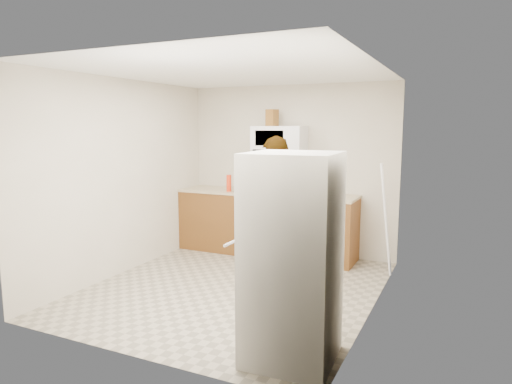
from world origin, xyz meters
The scene contains 20 objects.
floor centered at (0.00, 0.00, 0.00)m, with size 3.60×3.60×0.00m, color gray.
back_wall centered at (0.00, 1.79, 1.25)m, with size 3.20×0.02×2.50m, color beige.
right_wall centered at (1.59, 0.00, 1.25)m, with size 0.02×3.60×2.50m, color beige.
cabinet_left centered at (-1.04, 1.49, 0.45)m, with size 1.12×0.62×0.90m, color brown.
counter_left centered at (-1.04, 1.49, 0.92)m, with size 1.14×0.64×0.04m, color tan.
cabinet_right centered at (0.68, 1.49, 0.45)m, with size 0.80×0.62×0.90m, color brown.
counter_right centered at (0.68, 1.49, 0.92)m, with size 0.82×0.64×0.04m, color tan.
gas_range centered at (-0.10, 1.48, 0.49)m, with size 0.76×0.65×1.13m.
microwave centered at (-0.10, 1.61, 1.70)m, with size 0.76×0.38×0.40m, color white.
person centered at (0.20, 0.74, 0.89)m, with size 0.65×0.43×1.78m, color tan.
fridge centered at (1.19, -1.26, 0.85)m, with size 0.70×0.70×1.70m, color beige.
kettle centered at (0.60, 1.59, 1.02)m, with size 0.14×0.14×0.17m, color white.
jug centered at (-0.20, 1.57, 2.02)m, with size 0.14×0.14×0.24m, color brown.
saucepan centered at (-0.23, 1.60, 1.02)m, with size 0.23×0.23×0.13m, color #AAABAF.
tray centered at (0.12, 1.42, 0.96)m, with size 0.25×0.16×0.05m, color silver.
bottle_spray centered at (-0.79, 1.33, 1.06)m, with size 0.07×0.07×0.25m, color red.
bottle_hot_sauce centered at (-0.54, 1.31, 1.01)m, with size 0.05×0.05×0.16m, color #E95119.
bottle_green_cap centered at (-0.62, 1.24, 1.02)m, with size 0.05×0.05×0.16m, color #2B991B.
pot_lid centered at (-0.62, 1.35, 0.94)m, with size 0.21×0.21×0.01m, color silver.
broom centered at (1.55, 1.09, 0.74)m, with size 0.03×0.03×1.47m, color white.
Camera 1 is at (2.43, -4.59, 1.90)m, focal length 32.00 mm.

